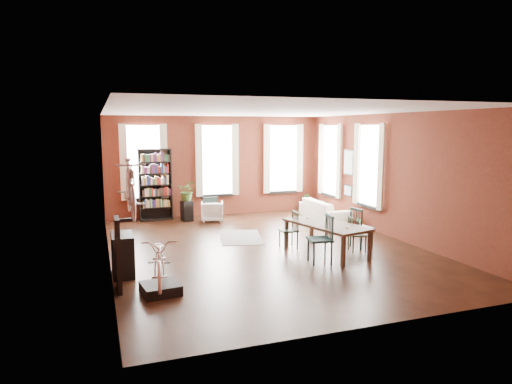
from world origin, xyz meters
name	(u,v)px	position (x,y,z in m)	size (l,w,h in m)	color
room	(266,156)	(0.25, 0.62, 2.14)	(9.00, 9.04, 3.22)	black
dining_table	(326,238)	(1.14, -0.86, 0.35)	(0.93, 2.04, 0.70)	brown
dining_chair_a	(320,239)	(0.67, -1.46, 0.51)	(0.47, 0.47, 1.02)	#1C3B3E
dining_chair_b	(289,230)	(0.54, -0.11, 0.43)	(0.39, 0.39, 0.86)	black
dining_chair_c	(357,234)	(1.91, -0.92, 0.40)	(0.37, 0.37, 0.80)	black
dining_chair_d	(362,228)	(2.20, -0.65, 0.48)	(0.44, 0.44, 0.96)	#1A3639
bookshelf	(155,185)	(-2.00, 4.30, 1.10)	(1.00, 0.32, 2.20)	black
white_armchair	(212,210)	(-0.41, 3.52, 0.34)	(0.65, 0.61, 0.67)	silver
cream_sofa	(325,207)	(2.95, 2.60, 0.41)	(2.08, 0.61, 0.81)	beige
striped_rug	(241,237)	(-0.22, 1.24, 0.01)	(1.04, 1.66, 0.01)	black
bike_trainer	(161,289)	(-2.74, -2.17, 0.09)	(0.62, 0.62, 0.18)	black
bike_wall_rack	(118,255)	(-3.40, -1.80, 0.65)	(0.16, 0.60, 1.30)	black
console_table	(123,255)	(-3.28, -0.90, 0.40)	(0.40, 0.80, 0.80)	black
plant_stand	(187,211)	(-1.12, 3.87, 0.31)	(0.31, 0.31, 0.62)	black
plant_by_sofa	(305,207)	(3.06, 4.29, 0.13)	(0.32, 0.58, 0.26)	#316127
plant_small	(359,231)	(2.89, 0.54, 0.08)	(0.24, 0.45, 0.16)	#2C5622
bicycle_floor	(159,237)	(-2.73, -2.13, 0.98)	(0.56, 0.85, 1.61)	silver
bicycle_hung	(130,169)	(-3.15, -1.80, 2.13)	(0.47, 1.00, 1.66)	#A5A8AD
plant_on_stand	(187,193)	(-1.10, 3.86, 0.86)	(0.56, 0.62, 0.49)	#375923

